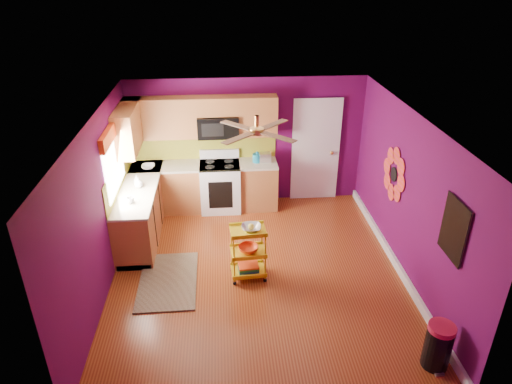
{
  "coord_description": "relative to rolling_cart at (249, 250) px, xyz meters",
  "views": [
    {
      "loc": [
        -0.49,
        -5.81,
        4.4
      ],
      "look_at": [
        0.01,
        0.4,
        1.22
      ],
      "focal_mm": 32.0,
      "sensor_mm": 36.0,
      "label": 1
    }
  ],
  "objects": [
    {
      "name": "right_wall_art",
      "position": [
        2.37,
        -0.25,
        0.95
      ],
      "size": [
        0.04,
        2.74,
        1.04
      ],
      "color": "black",
      "rests_on": "ground"
    },
    {
      "name": "left_window",
      "position": [
        -2.07,
        1.14,
        1.25
      ],
      "size": [
        0.08,
        1.35,
        1.08
      ],
      "color": "white",
      "rests_on": "ground"
    },
    {
      "name": "soap_bottle_b",
      "position": [
        -1.79,
        1.38,
        0.54
      ],
      "size": [
        0.14,
        0.14,
        0.18
      ],
      "primitive_type": "imported",
      "color": "white",
      "rests_on": "lower_cabinets"
    },
    {
      "name": "ground",
      "position": [
        0.14,
        0.09,
        -0.49
      ],
      "size": [
        5.0,
        5.0,
        0.0
      ],
      "primitive_type": "plane",
      "color": "maroon",
      "rests_on": "ground"
    },
    {
      "name": "soap_bottle_a",
      "position": [
        -1.83,
        1.48,
        0.54
      ],
      "size": [
        0.08,
        0.08,
        0.18
      ],
      "primitive_type": "imported",
      "color": "#EA3F72",
      "rests_on": "lower_cabinets"
    },
    {
      "name": "upper_cabinetry",
      "position": [
        -1.1,
        2.26,
        1.31
      ],
      "size": [
        2.8,
        2.3,
        1.26
      ],
      "color": "brown",
      "rests_on": "ground"
    },
    {
      "name": "teal_kettle",
      "position": [
        0.32,
        2.33,
        0.53
      ],
      "size": [
        0.18,
        0.18,
        0.21
      ],
      "color": "#137191",
      "rests_on": "lower_cabinets"
    },
    {
      "name": "toaster",
      "position": [
        0.47,
        2.32,
        0.54
      ],
      "size": [
        0.22,
        0.15,
        0.18
      ],
      "primitive_type": "cube",
      "color": "beige",
      "rests_on": "lower_cabinets"
    },
    {
      "name": "room_envelope",
      "position": [
        0.17,
        0.09,
        1.14
      ],
      "size": [
        4.54,
        5.04,
        2.52
      ],
      "color": "#550946",
      "rests_on": "ground"
    },
    {
      "name": "shag_rug",
      "position": [
        -1.25,
        -0.02,
        -0.48
      ],
      "size": [
        0.88,
        1.42,
        0.02
      ],
      "primitive_type": "cube",
      "rotation": [
        0.0,
        0.0,
        0.01
      ],
      "color": "black",
      "rests_on": "ground"
    },
    {
      "name": "ceiling_fan",
      "position": [
        0.14,
        0.29,
        1.8
      ],
      "size": [
        1.01,
        1.01,
        0.26
      ],
      "color": "#BF8C3F",
      "rests_on": "ground"
    },
    {
      "name": "counter_dish",
      "position": [
        -1.73,
        2.19,
        0.48
      ],
      "size": [
        0.25,
        0.25,
        0.06
      ],
      "primitive_type": "imported",
      "color": "white",
      "rests_on": "lower_cabinets"
    },
    {
      "name": "electric_range",
      "position": [
        -0.41,
        2.26,
        -0.01
      ],
      "size": [
        0.76,
        0.66,
        1.13
      ],
      "color": "white",
      "rests_on": "ground"
    },
    {
      "name": "counter_cup",
      "position": [
        -1.84,
        0.81,
        0.5
      ],
      "size": [
        0.13,
        0.13,
        0.1
      ],
      "primitive_type": "imported",
      "color": "white",
      "rests_on": "lower_cabinets"
    },
    {
      "name": "lower_cabinets",
      "position": [
        -1.2,
        1.91,
        -0.05
      ],
      "size": [
        2.81,
        2.31,
        0.94
      ],
      "color": "brown",
      "rests_on": "ground"
    },
    {
      "name": "trash_can",
      "position": [
        2.13,
        -1.91,
        -0.18
      ],
      "size": [
        0.34,
        0.36,
        0.61
      ],
      "color": "black",
      "rests_on": "ground"
    },
    {
      "name": "panel_door",
      "position": [
        1.49,
        2.56,
        0.54
      ],
      "size": [
        0.95,
        0.11,
        2.15
      ],
      "color": "white",
      "rests_on": "ground"
    },
    {
      "name": "rolling_cart",
      "position": [
        0.0,
        0.0,
        0.0
      ],
      "size": [
        0.55,
        0.42,
        0.95
      ],
      "color": "gold",
      "rests_on": "ground"
    }
  ]
}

